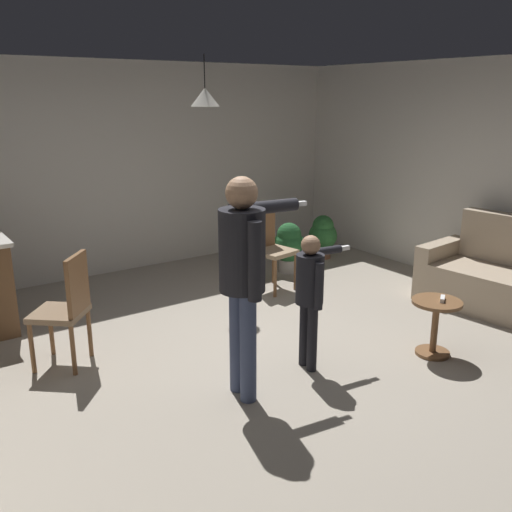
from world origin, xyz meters
TOP-DOWN VIEW (x-y plane):
  - ground at (0.00, 0.00)m, footprint 7.68×7.68m
  - wall_back at (0.00, 3.20)m, footprint 6.40×0.10m
  - wall_right at (3.20, 0.00)m, footprint 0.10×6.40m
  - couch_floral at (2.69, -0.65)m, footprint 1.04×1.88m
  - side_table_by_couch at (1.13, -0.89)m, footprint 0.44×0.44m
  - person_adult at (-0.67, -0.49)m, footprint 0.87×0.50m
  - person_child at (0.04, -0.43)m, footprint 0.62×0.34m
  - dining_chair_by_counter at (-1.63, 0.80)m, footprint 0.59×0.59m
  - dining_chair_near_wall at (0.99, 1.43)m, footprint 0.49×0.49m
  - potted_plant_corner at (2.40, 2.06)m, footprint 0.41×0.41m
  - potted_plant_by_wall at (1.59, 1.82)m, footprint 0.44×0.44m
  - spare_remote_on_table at (1.16, -0.91)m, footprint 0.13×0.10m
  - ceiling_light_pendant at (0.36, 1.80)m, footprint 0.32×0.32m

SIDE VIEW (x-z plane):
  - ground at x=0.00m, z-range 0.00..0.00m
  - side_table_by_couch at x=1.13m, z-range 0.07..0.59m
  - couch_floral at x=2.69m, z-range -0.17..0.83m
  - potted_plant_corner at x=2.40m, z-range 0.03..0.66m
  - potted_plant_by_wall at x=1.59m, z-range 0.03..0.70m
  - spare_remote_on_table at x=1.16m, z-range 0.52..0.56m
  - dining_chair_by_counter at x=-1.63m, z-range 0.05..1.05m
  - dining_chair_near_wall at x=0.99m, z-range 0.05..1.05m
  - person_child at x=0.04m, z-range 0.14..1.32m
  - person_adult at x=-0.67m, z-range 0.21..1.93m
  - wall_back at x=0.00m, z-range 0.00..2.70m
  - wall_right at x=3.20m, z-range 0.00..2.70m
  - ceiling_light_pendant at x=0.36m, z-range 1.98..2.53m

